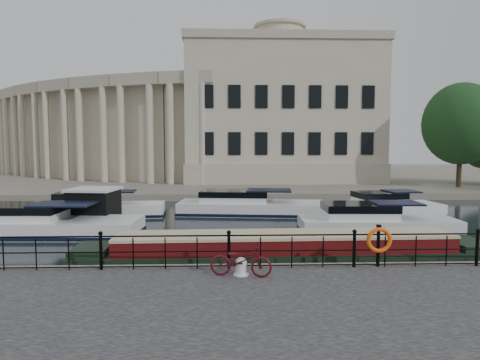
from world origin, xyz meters
The scene contains 10 objects.
ground_plane centered at (0.00, 0.00, 0.00)m, with size 160.00×160.00×0.00m, color black.
far_bank centered at (0.00, 39.00, 0.28)m, with size 120.00×42.00×0.55m, color #6B665B.
railing centered at (0.00, -2.25, 1.20)m, with size 24.14×0.14×1.22m.
civic_building centered at (-1.00, 34.71, 7.04)m, with size 53.55×31.84×16.85m.
bicycle centered at (0.35, -3.11, 1.04)m, with size 0.64×1.85×0.97m, color #4E0D16.
mooring_bollard centered at (0.36, -2.97, 0.80)m, with size 0.48×0.48×0.54m.
life_ring_post centered at (4.79, -2.25, 1.40)m, with size 0.83×0.21×1.35m.
narrowboat centered at (2.08, -0.06, 0.37)m, with size 15.48×2.46×1.56m.
harbour_hut centered at (-7.20, 7.67, 0.95)m, with size 3.64×3.16×2.21m.
cabin_cruisers centered at (-0.60, 8.61, 0.37)m, with size 27.47×9.70×1.99m.
Camera 1 is at (-0.11, -15.50, 4.46)m, focal length 32.00 mm.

